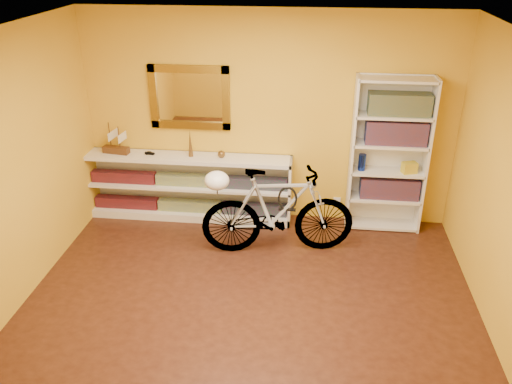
# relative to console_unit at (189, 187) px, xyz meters

# --- Properties ---
(floor) EXTENTS (4.50, 4.00, 0.01)m
(floor) POSITION_rel_console_unit_xyz_m (0.98, -1.81, -0.43)
(floor) COLOR black
(floor) RESTS_ON ground
(ceiling) EXTENTS (4.50, 4.00, 0.01)m
(ceiling) POSITION_rel_console_unit_xyz_m (0.98, -1.81, 2.18)
(ceiling) COLOR silver
(ceiling) RESTS_ON ground
(back_wall) EXTENTS (4.50, 0.01, 2.60)m
(back_wall) POSITION_rel_console_unit_xyz_m (0.98, 0.19, 0.88)
(back_wall) COLOR gold
(back_wall) RESTS_ON ground
(left_wall) EXTENTS (0.01, 4.00, 2.60)m
(left_wall) POSITION_rel_console_unit_xyz_m (-1.27, -1.81, 0.88)
(left_wall) COLOR gold
(left_wall) RESTS_ON ground
(gilt_mirror) EXTENTS (0.98, 0.06, 0.78)m
(gilt_mirror) POSITION_rel_console_unit_xyz_m (0.03, 0.15, 1.12)
(gilt_mirror) COLOR brown
(gilt_mirror) RESTS_ON back_wall
(wall_socket) EXTENTS (0.09, 0.02, 0.09)m
(wall_socket) POSITION_rel_console_unit_xyz_m (1.88, 0.17, -0.17)
(wall_socket) COLOR silver
(wall_socket) RESTS_ON back_wall
(console_unit) EXTENTS (2.60, 0.35, 0.85)m
(console_unit) POSITION_rel_console_unit_xyz_m (0.00, 0.00, 0.00)
(console_unit) COLOR silver
(console_unit) RESTS_ON floor
(cd_row_lower) EXTENTS (2.50, 0.13, 0.14)m
(cd_row_lower) POSITION_rel_console_unit_xyz_m (0.00, -0.02, -0.26)
(cd_row_lower) COLOR black
(cd_row_lower) RESTS_ON console_unit
(cd_row_upper) EXTENTS (2.50, 0.13, 0.14)m
(cd_row_upper) POSITION_rel_console_unit_xyz_m (0.00, -0.02, 0.11)
(cd_row_upper) COLOR navy
(cd_row_upper) RESTS_ON console_unit
(model_ship) EXTENTS (0.35, 0.17, 0.39)m
(model_ship) POSITION_rel_console_unit_xyz_m (-0.91, 0.00, 0.62)
(model_ship) COLOR #3E2411
(model_ship) RESTS_ON console_unit
(toy_car) EXTENTS (0.00, 0.00, 0.00)m
(toy_car) POSITION_rel_console_unit_xyz_m (-0.48, 0.00, 0.43)
(toy_car) COLOR black
(toy_car) RESTS_ON console_unit
(bronze_ornament) EXTENTS (0.06, 0.06, 0.34)m
(bronze_ornament) POSITION_rel_console_unit_xyz_m (0.05, 0.00, 0.59)
(bronze_ornament) COLOR brown
(bronze_ornament) RESTS_ON console_unit
(decorative_orb) EXTENTS (0.09, 0.09, 0.09)m
(decorative_orb) POSITION_rel_console_unit_xyz_m (0.43, 0.00, 0.47)
(decorative_orb) COLOR brown
(decorative_orb) RESTS_ON console_unit
(bookcase) EXTENTS (0.90, 0.30, 1.90)m
(bookcase) POSITION_rel_console_unit_xyz_m (2.44, 0.03, 0.52)
(bookcase) COLOR silver
(bookcase) RESTS_ON floor
(book_row_a) EXTENTS (0.70, 0.22, 0.26)m
(book_row_a) POSITION_rel_console_unit_xyz_m (2.49, 0.03, 0.12)
(book_row_a) COLOR maroon
(book_row_a) RESTS_ON bookcase
(book_row_b) EXTENTS (0.70, 0.22, 0.28)m
(book_row_b) POSITION_rel_console_unit_xyz_m (2.49, 0.03, 0.83)
(book_row_b) COLOR maroon
(book_row_b) RESTS_ON bookcase
(book_row_c) EXTENTS (0.70, 0.22, 0.25)m
(book_row_c) POSITION_rel_console_unit_xyz_m (2.49, 0.03, 1.16)
(book_row_c) COLOR #184656
(book_row_c) RESTS_ON bookcase
(travel_mug) EXTENTS (0.09, 0.09, 0.20)m
(travel_mug) POSITION_rel_console_unit_xyz_m (2.13, 0.01, 0.44)
(travel_mug) COLOR navy
(travel_mug) RESTS_ON bookcase
(red_tin) EXTENTS (0.13, 0.13, 0.16)m
(red_tin) POSITION_rel_console_unit_xyz_m (2.24, 0.06, 1.12)
(red_tin) COLOR maroon
(red_tin) RESTS_ON bookcase
(yellow_bag) EXTENTS (0.19, 0.16, 0.13)m
(yellow_bag) POSITION_rel_console_unit_xyz_m (2.69, -0.01, 0.41)
(yellow_bag) COLOR gold
(yellow_bag) RESTS_ON bookcase
(bicycle) EXTENTS (0.73, 1.81, 1.04)m
(bicycle) POSITION_rel_console_unit_xyz_m (1.18, -0.70, 0.09)
(bicycle) COLOR silver
(bicycle) RESTS_ON floor
(helmet) EXTENTS (0.28, 0.26, 0.21)m
(helmet) POSITION_rel_console_unit_xyz_m (0.52, -0.80, 0.49)
(helmet) COLOR white
(helmet) RESTS_ON bicycle
(u_lock) EXTENTS (0.22, 0.02, 0.22)m
(u_lock) POSITION_rel_console_unit_xyz_m (1.29, -0.68, 0.25)
(u_lock) COLOR black
(u_lock) RESTS_ON bicycle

